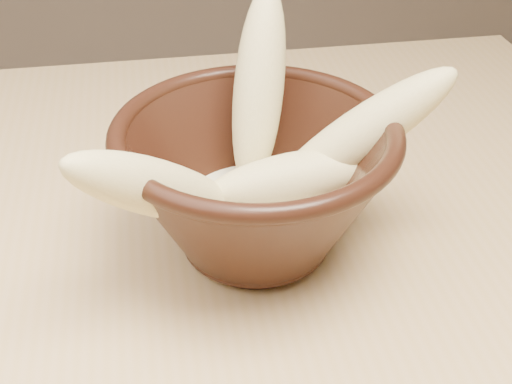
# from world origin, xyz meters

# --- Properties ---
(table) EXTENTS (1.20, 0.80, 0.75)m
(table) POSITION_xyz_m (0.00, 0.00, 0.67)
(table) COLOR tan
(table) RESTS_ON ground
(bowl) EXTENTS (0.23, 0.23, 0.12)m
(bowl) POSITION_xyz_m (0.18, -0.01, 0.82)
(bowl) COLOR black
(bowl) RESTS_ON table
(milk_puddle) EXTENTS (0.13, 0.13, 0.02)m
(milk_puddle) POSITION_xyz_m (0.18, -0.01, 0.79)
(milk_puddle) COLOR beige
(milk_puddle) RESTS_ON bowl
(banana_upright) EXTENTS (0.08, 0.12, 0.17)m
(banana_upright) POSITION_xyz_m (0.19, 0.05, 0.87)
(banana_upright) COLOR #D5C47E
(banana_upright) RESTS_ON bowl
(banana_left) EXTENTS (0.16, 0.13, 0.14)m
(banana_left) POSITION_xyz_m (0.11, -0.05, 0.85)
(banana_left) COLOR #D5C47E
(banana_left) RESTS_ON bowl
(banana_right) EXTENTS (0.17, 0.06, 0.14)m
(banana_right) POSITION_xyz_m (0.27, -0.01, 0.85)
(banana_right) COLOR #D5C47E
(banana_right) RESTS_ON bowl
(banana_across) EXTENTS (0.15, 0.05, 0.05)m
(banana_across) POSITION_xyz_m (0.21, -0.02, 0.82)
(banana_across) COLOR #D5C47E
(banana_across) RESTS_ON bowl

